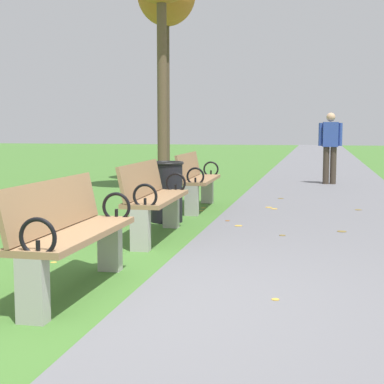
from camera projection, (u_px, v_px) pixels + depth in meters
The scene contains 8 objects.
ground_plane at pixel (127, 300), 4.46m from camera, with size 80.00×80.00×0.00m, color #42722D.
paved_walkway at pixel (321, 163), 21.63m from camera, with size 3.00×44.00×0.02m, color slate.
park_bench_1 at pixel (70, 232), 4.63m from camera, with size 0.48×1.60×0.90m.
park_bench_2 at pixel (153, 197), 6.93m from camera, with size 0.51×1.61×0.90m.
park_bench_3 at pixel (197, 179), 9.43m from camera, with size 0.52×1.61×0.90m.
pedestrian_walking at pixel (330, 144), 13.34m from camera, with size 0.53×0.24×1.62m.
trash_bin at pixel (167, 191), 8.14m from camera, with size 0.48×0.48×0.84m.
scattered_leaves at pixel (185, 222), 8.09m from camera, with size 4.58×9.96×0.02m.
Camera 1 is at (1.40, -4.14, 1.31)m, focal length 54.90 mm.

